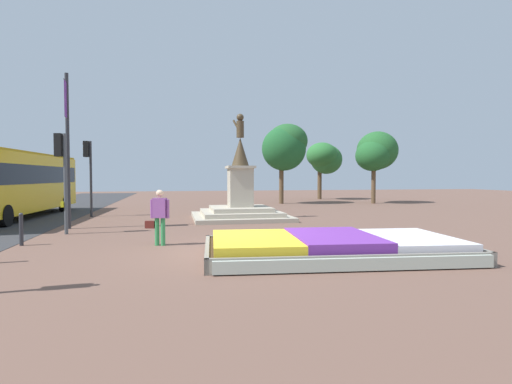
# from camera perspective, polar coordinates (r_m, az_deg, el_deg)

# --- Properties ---
(ground_plane) EXTENTS (91.82, 91.82, 0.00)m
(ground_plane) POSITION_cam_1_polar(r_m,az_deg,el_deg) (11.04, -3.91, -8.37)
(ground_plane) COLOR brown
(flower_planter) EXTENTS (6.74, 3.98, 0.55)m
(flower_planter) POSITION_cam_1_polar(r_m,az_deg,el_deg) (10.37, 10.86, -7.71)
(flower_planter) COLOR #38281C
(flower_planter) RESTS_ON ground_plane
(statue_monument) EXTENTS (4.49, 4.49, 5.02)m
(statue_monument) POSITION_cam_1_polar(r_m,az_deg,el_deg) (19.17, -2.26, -1.39)
(statue_monument) COLOR #B1A692
(statue_monument) RESTS_ON ground_plane
(traffic_light_mid_block) EXTENTS (0.42, 0.31, 3.53)m
(traffic_light_mid_block) POSITION_cam_1_polar(r_m,az_deg,el_deg) (15.53, -25.97, 3.50)
(traffic_light_mid_block) COLOR #4C5156
(traffic_light_mid_block) RESTS_ON ground_plane
(traffic_light_far_corner) EXTENTS (0.41, 0.30, 3.81)m
(traffic_light_far_corner) POSITION_cam_1_polar(r_m,az_deg,el_deg) (21.80, -22.81, 3.71)
(traffic_light_far_corner) COLOR #2D2D33
(traffic_light_far_corner) RESTS_ON ground_plane
(banner_pole) EXTENTS (0.14, 0.62, 5.99)m
(banner_pole) POSITION_cam_1_polar(r_m,az_deg,el_deg) (17.05, -25.32, 5.86)
(banner_pole) COLOR #2D2D33
(banner_pole) RESTS_ON ground_plane
(city_bus) EXTENTS (2.93, 12.05, 3.18)m
(city_bus) POSITION_cam_1_polar(r_m,az_deg,el_deg) (22.31, -31.46, 1.40)
(city_bus) COLOR gold
(city_bus) RESTS_ON ground_plane
(pedestrian_with_handbag) EXTENTS (0.71, 0.35, 1.64)m
(pedestrian_with_handbag) POSITION_cam_1_polar(r_m,az_deg,el_deg) (12.05, -13.67, -3.11)
(pedestrian_with_handbag) COLOR #338C4C
(pedestrian_with_handbag) RESTS_ON ground_plane
(kerb_bollard_mid_b) EXTENTS (0.12, 0.12, 0.97)m
(kerb_bollard_mid_b) POSITION_cam_1_polar(r_m,az_deg,el_deg) (13.60, -30.52, -4.51)
(kerb_bollard_mid_b) COLOR #2D2D33
(kerb_bollard_mid_b) RESTS_ON ground_plane
(park_tree_far_left) EXTENTS (3.45, 3.39, 5.49)m
(park_tree_far_left) POSITION_cam_1_polar(r_m,az_deg,el_deg) (31.91, 16.73, 5.42)
(park_tree_far_left) COLOR brown
(park_tree_far_left) RESTS_ON ground_plane
(park_tree_behind_statue) EXTENTS (3.32, 3.22, 5.03)m
(park_tree_behind_statue) POSITION_cam_1_polar(r_m,az_deg,el_deg) (36.01, 9.73, 4.85)
(park_tree_behind_statue) COLOR brown
(park_tree_behind_statue) RESTS_ON ground_plane
(park_tree_far_right) EXTENTS (3.51, 3.30, 5.99)m
(park_tree_far_right) POSITION_cam_1_polar(r_m,az_deg,el_deg) (30.10, 4.18, 6.53)
(park_tree_far_right) COLOR brown
(park_tree_far_right) RESTS_ON ground_plane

